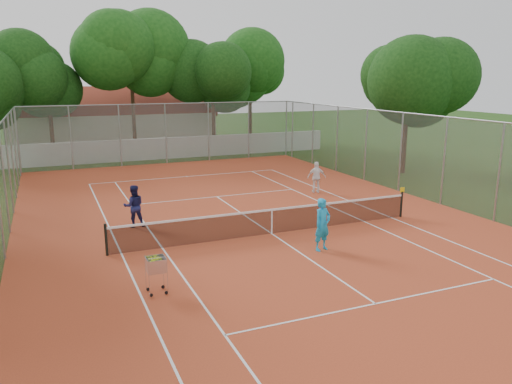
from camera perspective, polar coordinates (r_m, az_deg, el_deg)
name	(u,v)px	position (r m, az deg, el deg)	size (l,w,h in m)	color
ground	(272,234)	(18.66, 1.80, -4.85)	(120.00, 120.00, 0.00)	#1B390F
court_pad	(272,234)	(18.66, 1.80, -4.82)	(18.00, 34.00, 0.02)	#B34322
court_lines	(272,234)	(18.66, 1.80, -4.78)	(10.98, 23.78, 0.01)	white
tennis_net	(272,221)	(18.51, 1.81, -3.35)	(11.88, 0.10, 0.98)	black
perimeter_fence	(272,182)	(18.15, 1.85, 1.17)	(18.00, 34.00, 4.00)	slate
boundary_wall	(160,149)	(36.25, -10.90, 4.90)	(26.00, 0.30, 1.50)	silver
clubhouse	(112,118)	(45.59, -16.17, 8.08)	(16.40, 9.00, 4.40)	beige
tropical_trees	(149,87)	(38.85, -12.14, 11.67)	(29.00, 19.00, 10.00)	black
player_near	(322,224)	(16.84, 7.60, -3.70)	(0.65, 0.43, 1.79)	#199CD7
player_far_left	(134,206)	(19.89, -13.78, -1.57)	(0.80, 0.62, 1.65)	#191C4C
player_far_right	(317,177)	(25.26, 6.94, 1.69)	(0.92, 0.38, 1.57)	white
ball_hopper	(156,274)	(13.81, -11.32, -9.16)	(0.53, 0.53, 1.10)	silver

